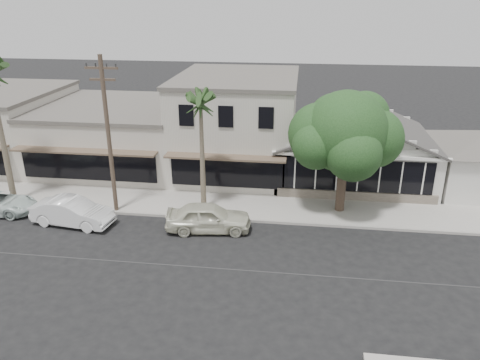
# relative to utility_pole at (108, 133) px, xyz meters

# --- Properties ---
(ground) EXTENTS (140.00, 140.00, 0.00)m
(ground) POSITION_rel_utility_pole_xyz_m (9.00, -5.20, -4.79)
(ground) COLOR black
(ground) RESTS_ON ground
(sidewalk_north) EXTENTS (90.00, 3.50, 0.15)m
(sidewalk_north) POSITION_rel_utility_pole_xyz_m (1.00, 1.55, -4.71)
(sidewalk_north) COLOR #9E9991
(sidewalk_north) RESTS_ON ground
(corner_shop) EXTENTS (10.40, 8.60, 5.10)m
(corner_shop) POSITION_rel_utility_pole_xyz_m (14.00, 7.27, -2.17)
(corner_shop) COLOR silver
(corner_shop) RESTS_ON ground
(row_building_near) EXTENTS (8.00, 10.00, 6.50)m
(row_building_near) POSITION_rel_utility_pole_xyz_m (6.00, 8.30, -1.54)
(row_building_near) COLOR beige
(row_building_near) RESTS_ON ground
(row_building_midnear) EXTENTS (10.00, 10.00, 4.20)m
(row_building_midnear) POSITION_rel_utility_pole_xyz_m (-3.00, 8.30, -2.69)
(row_building_midnear) COLOR #B6AFA3
(row_building_midnear) RESTS_ON ground
(utility_pole) EXTENTS (1.80, 0.24, 9.00)m
(utility_pole) POSITION_rel_utility_pole_xyz_m (0.00, 0.00, 0.00)
(utility_pole) COLOR brown
(utility_pole) RESTS_ON ground
(car_0) EXTENTS (4.72, 2.37, 1.54)m
(car_0) POSITION_rel_utility_pole_xyz_m (5.78, -1.51, -4.02)
(car_0) COLOR beige
(car_0) RESTS_ON ground
(car_1) EXTENTS (4.70, 2.15, 1.49)m
(car_1) POSITION_rel_utility_pole_xyz_m (-1.77, -1.80, -4.04)
(car_1) COLOR white
(car_1) RESTS_ON ground
(shade_tree) EXTENTS (6.43, 5.82, 7.14)m
(shade_tree) POSITION_rel_utility_pole_xyz_m (12.86, 1.93, -0.09)
(shade_tree) COLOR #4C3D2E
(shade_tree) RESTS_ON ground
(palm_east) EXTENTS (2.36, 2.36, 7.48)m
(palm_east) POSITION_rel_utility_pole_xyz_m (5.03, 0.86, 1.62)
(palm_east) COLOR #726651
(palm_east) RESTS_ON ground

